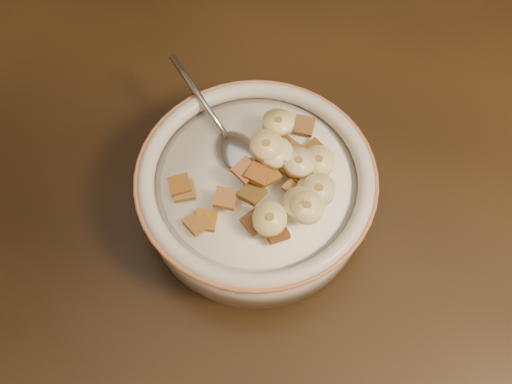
% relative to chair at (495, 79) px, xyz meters
% --- Properties ---
extents(chair, '(0.56, 0.56, 0.97)m').
position_rel_chair_xyz_m(chair, '(0.00, 0.00, 0.00)').
color(chair, black).
rests_on(chair, floor).
extents(cereal_bowl, '(0.22, 0.22, 0.05)m').
position_rel_chair_xyz_m(cereal_bowl, '(-0.30, -0.51, 0.29)').
color(cereal_bowl, '#ADA392').
rests_on(cereal_bowl, table).
extents(milk, '(0.19, 0.19, 0.00)m').
position_rel_chair_xyz_m(milk, '(-0.30, -0.51, 0.32)').
color(milk, white).
rests_on(milk, cereal_bowl).
extents(spoon, '(0.07, 0.07, 0.01)m').
position_rel_chair_xyz_m(spoon, '(-0.32, -0.48, 0.32)').
color(spoon, '#8E949D').
rests_on(spoon, cereal_bowl).
extents(cereal_square_0, '(0.03, 0.03, 0.01)m').
position_rel_chair_xyz_m(cereal_square_0, '(-0.26, -0.56, 0.33)').
color(cereal_square_0, brown).
rests_on(cereal_square_0, milk).
extents(cereal_square_1, '(0.03, 0.03, 0.01)m').
position_rel_chair_xyz_m(cereal_square_1, '(-0.28, -0.55, 0.33)').
color(cereal_square_1, brown).
rests_on(cereal_square_1, milk).
extents(cereal_square_2, '(0.03, 0.03, 0.01)m').
position_rel_chair_xyz_m(cereal_square_2, '(-0.25, -0.46, 0.33)').
color(cereal_square_2, brown).
rests_on(cereal_square_2, milk).
extents(cereal_square_3, '(0.03, 0.03, 0.01)m').
position_rel_chair_xyz_m(cereal_square_3, '(-0.29, -0.53, 0.34)').
color(cereal_square_3, brown).
rests_on(cereal_square_3, milk).
extents(cereal_square_4, '(0.02, 0.02, 0.01)m').
position_rel_chair_xyz_m(cereal_square_4, '(-0.29, -0.51, 0.35)').
color(cereal_square_4, '#984E1A').
rests_on(cereal_square_4, milk).
extents(cereal_square_5, '(0.03, 0.03, 0.01)m').
position_rel_chair_xyz_m(cereal_square_5, '(-0.25, -0.51, 0.33)').
color(cereal_square_5, olive).
rests_on(cereal_square_5, milk).
extents(cereal_square_6, '(0.03, 0.03, 0.01)m').
position_rel_chair_xyz_m(cereal_square_6, '(-0.27, -0.55, 0.33)').
color(cereal_square_6, brown).
rests_on(cereal_square_6, milk).
extents(cereal_square_7, '(0.03, 0.03, 0.01)m').
position_rel_chair_xyz_m(cereal_square_7, '(-0.36, -0.54, 0.33)').
color(cereal_square_7, brown).
rests_on(cereal_square_7, milk).
extents(cereal_square_8, '(0.03, 0.03, 0.01)m').
position_rel_chair_xyz_m(cereal_square_8, '(-0.28, -0.47, 0.34)').
color(cereal_square_8, brown).
rests_on(cereal_square_8, milk).
extents(cereal_square_9, '(0.02, 0.02, 0.01)m').
position_rel_chair_xyz_m(cereal_square_9, '(-0.25, -0.51, 0.33)').
color(cereal_square_9, brown).
rests_on(cereal_square_9, milk).
extents(cereal_square_10, '(0.03, 0.03, 0.01)m').
position_rel_chair_xyz_m(cereal_square_10, '(-0.27, -0.49, 0.33)').
color(cereal_square_10, brown).
rests_on(cereal_square_10, milk).
extents(cereal_square_11, '(0.03, 0.03, 0.01)m').
position_rel_chair_xyz_m(cereal_square_11, '(-0.27, -0.49, 0.34)').
color(cereal_square_11, '#905720').
rests_on(cereal_square_11, milk).
extents(cereal_square_12, '(0.02, 0.03, 0.01)m').
position_rel_chair_xyz_m(cereal_square_12, '(-0.27, -0.47, 0.34)').
color(cereal_square_12, brown).
rests_on(cereal_square_12, milk).
extents(cereal_square_13, '(0.03, 0.03, 0.01)m').
position_rel_chair_xyz_m(cereal_square_13, '(-0.36, -0.54, 0.33)').
color(cereal_square_13, brown).
rests_on(cereal_square_13, milk).
extents(cereal_square_14, '(0.02, 0.02, 0.01)m').
position_rel_chair_xyz_m(cereal_square_14, '(-0.31, -0.54, 0.34)').
color(cereal_square_14, brown).
rests_on(cereal_square_14, milk).
extents(cereal_square_15, '(0.02, 0.02, 0.01)m').
position_rel_chair_xyz_m(cereal_square_15, '(-0.27, -0.44, 0.33)').
color(cereal_square_15, brown).
rests_on(cereal_square_15, milk).
extents(cereal_square_16, '(0.03, 0.03, 0.01)m').
position_rel_chair_xyz_m(cereal_square_16, '(-0.25, -0.50, 0.34)').
color(cereal_square_16, brown).
rests_on(cereal_square_16, milk).
extents(cereal_square_17, '(0.03, 0.03, 0.01)m').
position_rel_chair_xyz_m(cereal_square_17, '(-0.28, -0.51, 0.34)').
color(cereal_square_17, brown).
rests_on(cereal_square_17, milk).
extents(cereal_square_18, '(0.03, 0.03, 0.01)m').
position_rel_chair_xyz_m(cereal_square_18, '(-0.30, -0.51, 0.35)').
color(cereal_square_18, '#965225').
rests_on(cereal_square_18, milk).
extents(cereal_square_19, '(0.03, 0.03, 0.01)m').
position_rel_chair_xyz_m(cereal_square_19, '(-0.33, -0.57, 0.33)').
color(cereal_square_19, brown).
rests_on(cereal_square_19, milk).
extents(cereal_square_20, '(0.02, 0.02, 0.01)m').
position_rel_chair_xyz_m(cereal_square_20, '(-0.33, -0.56, 0.33)').
color(cereal_square_20, '#976619').
rests_on(cereal_square_20, milk).
extents(banana_slice_0, '(0.03, 0.03, 0.01)m').
position_rel_chair_xyz_m(banana_slice_0, '(-0.24, -0.51, 0.34)').
color(banana_slice_0, beige).
rests_on(banana_slice_0, milk).
extents(banana_slice_1, '(0.04, 0.04, 0.02)m').
position_rel_chair_xyz_m(banana_slice_1, '(-0.26, -0.49, 0.35)').
color(banana_slice_1, tan).
rests_on(banana_slice_1, milk).
extents(banana_slice_2, '(0.04, 0.04, 0.01)m').
position_rel_chair_xyz_m(banana_slice_2, '(-0.29, -0.49, 0.36)').
color(banana_slice_2, '#E4C878').
rests_on(banana_slice_2, milk).
extents(banana_slice_3, '(0.04, 0.04, 0.01)m').
position_rel_chair_xyz_m(banana_slice_3, '(-0.28, -0.49, 0.35)').
color(banana_slice_3, beige).
rests_on(banana_slice_3, milk).
extents(banana_slice_4, '(0.04, 0.04, 0.01)m').
position_rel_chair_xyz_m(banana_slice_4, '(-0.27, -0.55, 0.34)').
color(banana_slice_4, '#E2D577').
rests_on(banana_slice_4, milk).
extents(banana_slice_5, '(0.04, 0.04, 0.02)m').
position_rel_chair_xyz_m(banana_slice_5, '(-0.29, -0.45, 0.35)').
color(banana_slice_5, '#D5C27A').
rests_on(banana_slice_5, milk).
extents(banana_slice_6, '(0.04, 0.04, 0.01)m').
position_rel_chair_xyz_m(banana_slice_6, '(-0.24, -0.48, 0.34)').
color(banana_slice_6, '#FAE196').
rests_on(banana_slice_6, milk).
extents(banana_slice_7, '(0.03, 0.03, 0.01)m').
position_rel_chair_xyz_m(banana_slice_7, '(-0.25, -0.53, 0.34)').
color(banana_slice_7, beige).
rests_on(banana_slice_7, milk).
extents(banana_slice_8, '(0.04, 0.04, 0.01)m').
position_rel_chair_xyz_m(banana_slice_8, '(-0.24, -0.53, 0.34)').
color(banana_slice_8, tan).
rests_on(banana_slice_8, milk).
extents(banana_slice_9, '(0.04, 0.04, 0.01)m').
position_rel_chair_xyz_m(banana_slice_9, '(-0.28, -0.49, 0.35)').
color(banana_slice_9, '#FFE19A').
rests_on(banana_slice_9, milk).
extents(banana_slice_10, '(0.04, 0.04, 0.01)m').
position_rel_chair_xyz_m(banana_slice_10, '(-0.23, -0.51, 0.34)').
color(banana_slice_10, tan).
rests_on(banana_slice_10, milk).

